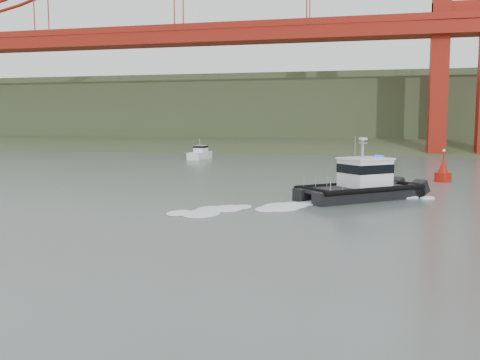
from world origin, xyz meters
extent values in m
plane|color=#4B5A55|center=(0.00, 0.00, 0.00)|extent=(400.00, 400.00, 0.00)
cube|color=#303D23|center=(0.00, 92.00, 0.00)|extent=(500.00, 44.72, 16.25)
cube|color=#303D23|center=(0.00, 120.00, 6.00)|extent=(500.00, 70.00, 18.00)
cube|color=#303D23|center=(0.00, 145.00, 11.00)|extent=(500.00, 60.00, 16.00)
cube|color=maroon|center=(0.00, 75.00, 22.00)|extent=(260.00, 6.00, 2.20)
cube|color=black|center=(5.01, 18.74, 0.40)|extent=(8.57, 7.80, 1.13)
cube|color=black|center=(6.70, 16.83, 0.40)|extent=(8.57, 7.80, 1.13)
cube|color=black|center=(5.50, 17.47, 0.85)|extent=(9.20, 8.76, 0.24)
cube|color=white|center=(6.20, 18.10, 2.05)|extent=(4.41, 4.37, 2.17)
cube|color=black|center=(6.20, 18.10, 2.44)|extent=(4.49, 4.45, 0.71)
cube|color=white|center=(6.20, 18.10, 3.20)|extent=(4.68, 4.63, 0.15)
cylinder|color=#9C9FA5|center=(5.99, 17.91, 3.98)|extent=(0.15, 0.15, 1.70)
cylinder|color=white|center=(5.99, 17.91, 4.78)|extent=(0.66, 0.66, 0.17)
cube|color=white|center=(-20.51, 58.02, 0.52)|extent=(2.41, 6.36, 1.25)
cube|color=white|center=(-20.48, 58.55, 1.57)|extent=(1.80, 2.59, 1.25)
cube|color=black|center=(-20.48, 58.55, 1.98)|extent=(1.85, 2.64, 0.37)
cylinder|color=#9C9FA5|center=(-20.51, 58.02, 2.71)|extent=(0.08, 0.08, 1.25)
cylinder|color=#A3140B|center=(13.89, 32.28, 0.38)|extent=(1.69, 1.69, 1.13)
cone|color=#A3140B|center=(13.89, 32.28, 1.51)|extent=(1.32, 1.32, 1.69)
cylinder|color=#A3140B|center=(13.89, 32.28, 2.63)|extent=(0.15, 0.15, 0.94)
sphere|color=#E5D87F|center=(13.89, 32.28, 3.20)|extent=(0.28, 0.28, 0.28)
camera|label=1|loc=(6.49, -25.36, 6.16)|focal=40.00mm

